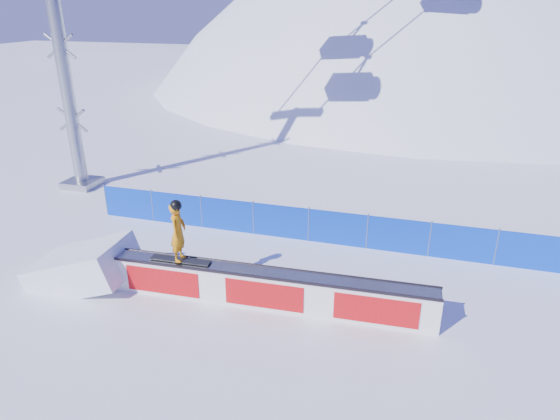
% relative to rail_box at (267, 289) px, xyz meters
% --- Properties ---
extents(ground, '(160.00, 160.00, 0.00)m').
position_rel_rail_box_xyz_m(ground, '(3.14, -0.29, -0.53)').
color(ground, white).
rests_on(ground, ground).
extents(snow_hill, '(64.00, 64.00, 64.00)m').
position_rel_rail_box_xyz_m(snow_hill, '(3.14, 41.71, -18.53)').
color(snow_hill, white).
rests_on(snow_hill, ground).
extents(safety_fence, '(22.05, 0.05, 1.30)m').
position_rel_rail_box_xyz_m(safety_fence, '(3.14, 4.21, 0.07)').
color(safety_fence, '#0535BE').
rests_on(safety_fence, ground).
extents(rail_box, '(9.00, 1.03, 1.08)m').
position_rel_rail_box_xyz_m(rail_box, '(0.00, 0.00, 0.00)').
color(rail_box, white).
rests_on(rail_box, ground).
extents(snow_ramp, '(3.12, 2.03, 1.89)m').
position_rel_rail_box_xyz_m(snow_ramp, '(-5.61, -0.25, -0.53)').
color(snow_ramp, white).
rests_on(snow_ramp, ground).
extents(snowboarder, '(1.73, 0.64, 1.79)m').
position_rel_rail_box_xyz_m(snowboarder, '(-2.46, -0.11, 1.43)').
color(snowboarder, black).
rests_on(snowboarder, rail_box).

